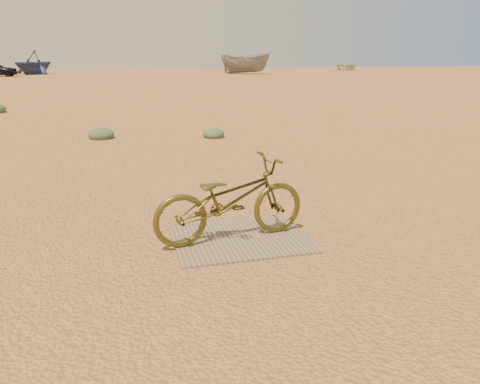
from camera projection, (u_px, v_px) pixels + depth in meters
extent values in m
plane|color=#BE804E|center=(245.00, 243.00, 4.59)|extent=(120.00, 120.00, 0.00)
cube|color=#887458|center=(240.00, 238.00, 4.69)|extent=(1.33, 1.10, 0.02)
imported|color=#4C491B|center=(230.00, 200.00, 4.53)|extent=(1.60, 0.75, 0.81)
imported|color=navy|center=(33.00, 62.00, 42.90)|extent=(5.40, 5.49, 2.19)
imported|color=gray|center=(245.00, 63.00, 44.06)|extent=(5.02, 4.60, 1.92)
imported|color=silver|center=(346.00, 66.00, 55.19)|extent=(4.82, 5.70, 1.01)
ellipsoid|color=#506645|center=(101.00, 138.00, 10.31)|extent=(0.56, 0.56, 0.31)
ellipsoid|color=#506645|center=(214.00, 137.00, 10.44)|extent=(0.48, 0.48, 0.26)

